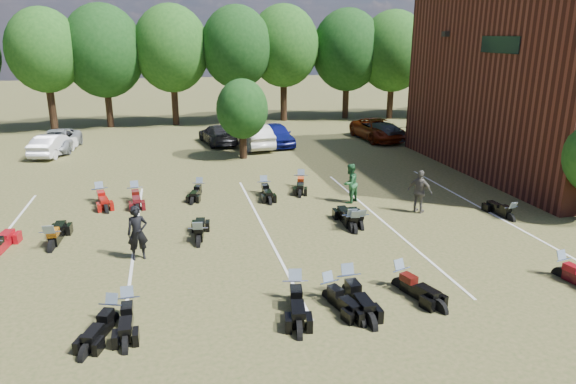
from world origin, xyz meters
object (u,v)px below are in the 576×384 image
object	(u,v)px
person_green	(350,183)
motorcycle_0	(113,323)
person_black	(137,233)
person_grey	(420,192)
car_4	(276,134)
motorcycle_3	(295,301)
motorcycle_14	(136,200)

from	to	relation	value
person_green	motorcycle_0	world-z (taller)	person_green
person_black	person_grey	size ratio (longest dim) A/B	1.01
person_grey	person_green	bearing A→B (deg)	11.26
person_black	person_grey	xyz separation A→B (m)	(11.73, 2.23, -0.01)
car_4	motorcycle_3	world-z (taller)	car_4
person_grey	motorcycle_0	xyz separation A→B (m)	(-12.27, -6.41, -0.95)
car_4	person_black	xyz separation A→B (m)	(-8.60, -17.62, 0.20)
person_green	person_grey	distance (m)	3.20
person_green	motorcycle_0	xyz separation A→B (m)	(-9.80, -8.44, -0.92)
person_green	person_grey	world-z (taller)	person_grey
person_grey	motorcycle_3	bearing A→B (deg)	92.24
motorcycle_14	motorcycle_0	bearing A→B (deg)	-96.27
motorcycle_0	motorcycle_14	xyz separation A→B (m)	(0.09, 11.01, 0.00)
person_grey	motorcycle_0	size ratio (longest dim) A/B	0.91
person_black	motorcycle_0	distance (m)	4.32
motorcycle_3	motorcycle_0	bearing A→B (deg)	-169.14
motorcycle_3	motorcycle_14	world-z (taller)	motorcycle_3
person_green	motorcycle_14	world-z (taller)	person_green
motorcycle_0	person_green	bearing A→B (deg)	60.38
car_4	person_green	size ratio (longest dim) A/B	2.45
car_4	motorcycle_0	size ratio (longest dim) A/B	2.14
car_4	person_grey	xyz separation A→B (m)	(3.13, -15.39, 0.19)
person_green	motorcycle_14	size ratio (longest dim) A/B	0.80
motorcycle_0	person_black	bearing A→B (deg)	102.22
motorcycle_0	motorcycle_3	bearing A→B (deg)	20.04
car_4	motorcycle_14	distance (m)	14.11
car_4	motorcycle_0	distance (m)	23.65
person_green	motorcycle_3	distance (m)	9.66
motorcycle_14	car_4	bearing A→B (deg)	44.17
motorcycle_3	car_4	bearing A→B (deg)	89.95
person_black	motorcycle_14	xyz separation A→B (m)	(-0.46, 6.83, -0.96)
person_grey	motorcycle_3	world-z (taller)	person_grey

